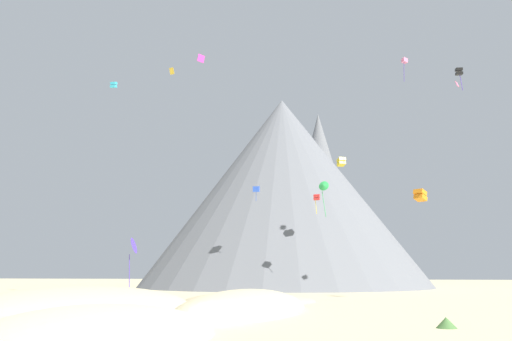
{
  "coord_description": "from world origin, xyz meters",
  "views": [
    {
      "loc": [
        9.01,
        -34.59,
        3.57
      ],
      "look_at": [
        -2.82,
        33.67,
        17.33
      ],
      "focal_mm": 35.67,
      "sensor_mm": 36.0,
      "label": 1
    }
  ],
  "objects": [
    {
      "name": "kite_black_high",
      "position": [
        24.63,
        32.16,
        29.38
      ],
      "size": [
        0.87,
        0.91,
        3.15
      ],
      "rotation": [
        0.0,
        0.0,
        0.07
      ],
      "color": "black"
    },
    {
      "name": "kite_yellow_mid",
      "position": [
        8.89,
        53.85,
        22.43
      ],
      "size": [
        1.66,
        1.71,
        1.5
      ],
      "rotation": [
        0.0,
        0.0,
        0.43
      ],
      "color": "yellow"
    },
    {
      "name": "kite_red_mid",
      "position": [
        4.68,
        49.62,
        15.65
      ],
      "size": [
        1.06,
        1.13,
        3.39
      ],
      "rotation": [
        0.0,
        0.0,
        6.17
      ],
      "color": "red"
    },
    {
      "name": "dune_midground",
      "position": [
        -5.24,
        -5.78,
        0.0
      ],
      "size": [
        18.51,
        22.42,
        3.23
      ],
      "primitive_type": "ellipsoid",
      "rotation": [
        0.0,
        0.0,
        0.3
      ],
      "color": "beige",
      "rests_on": "ground_plane"
    },
    {
      "name": "dune_back_low",
      "position": [
        -16.2,
        12.17,
        0.0
      ],
      "size": [
        26.65,
        28.77,
        4.33
      ],
      "primitive_type": "ellipsoid",
      "rotation": [
        0.0,
        0.0,
        1.15
      ],
      "color": "beige",
      "rests_on": "ground_plane"
    },
    {
      "name": "dune_foreground_right",
      "position": [
        0.38,
        9.62,
        0.0
      ],
      "size": [
        12.76,
        23.01,
        4.12
      ],
      "primitive_type": "ellipsoid",
      "rotation": [
        0.0,
        0.0,
        1.4
      ],
      "color": "beige",
      "rests_on": "ground_plane"
    },
    {
      "name": "ground_plane",
      "position": [
        0.0,
        0.0,
        0.0
      ],
      "size": [
        400.0,
        400.0,
        0.0
      ],
      "primitive_type": "plane",
      "color": "beige"
    },
    {
      "name": "kite_indigo_low",
      "position": [
        -14.75,
        20.47,
        6.31
      ],
      "size": [
        1.04,
        1.99,
        6.27
      ],
      "rotation": [
        0.0,
        0.0,
        4.83
      ],
      "color": "#5138B2"
    },
    {
      "name": "kite_pink_high",
      "position": [
        19.63,
        46.24,
        37.25
      ],
      "size": [
        1.08,
        1.05,
        4.0
      ],
      "rotation": [
        0.0,
        0.0,
        5.19
      ],
      "color": "pink"
    },
    {
      "name": "kite_orange_low",
      "position": [
        19.11,
        34.93,
        13.48
      ],
      "size": [
        1.89,
        1.91,
        1.61
      ],
      "rotation": [
        0.0,
        0.0,
        2.5
      ],
      "color": "orange"
    },
    {
      "name": "rock_massif",
      "position": [
        -3.2,
        86.55,
        21.59
      ],
      "size": [
        79.79,
        79.79,
        45.77
      ],
      "color": "slate",
      "rests_on": "ground_plane"
    },
    {
      "name": "bush_near_left",
      "position": [
        15.25,
        0.76,
        0.35
      ],
      "size": [
        1.39,
        1.39,
        0.69
      ],
      "primitive_type": "cone",
      "rotation": [
        0.0,
        0.0,
        6.23
      ],
      "color": "#477238",
      "rests_on": "ground_plane"
    },
    {
      "name": "dune_foreground_left",
      "position": [
        -2.12,
        25.33,
        0.0
      ],
      "size": [
        18.52,
        15.67,
        2.42
      ],
      "primitive_type": "ellipsoid",
      "rotation": [
        0.0,
        0.0,
        0.33
      ],
      "color": "#C6B284",
      "rests_on": "ground_plane"
    },
    {
      "name": "kite_magenta_high",
      "position": [
        -12.04,
        36.82,
        36.02
      ],
      "size": [
        1.05,
        0.83,
        1.39
      ],
      "rotation": [
        0.0,
        0.0,
        3.03
      ],
      "color": "#D1339E"
    },
    {
      "name": "kite_cyan_high",
      "position": [
        -26.91,
        38.03,
        33.11
      ],
      "size": [
        0.88,
        0.95,
        1.13
      ],
      "rotation": [
        0.0,
        0.0,
        6.25
      ],
      "color": "#33BCDB"
    },
    {
      "name": "bush_far_right",
      "position": [
        -2.21,
        1.45,
        0.4
      ],
      "size": [
        3.18,
        3.18,
        0.8
      ],
      "primitive_type": "cone",
      "rotation": [
        0.0,
        0.0,
        4.42
      ],
      "color": "#386633",
      "rests_on": "ground_plane"
    },
    {
      "name": "kite_gold_high",
      "position": [
        -21.92,
        51.22,
        40.47
      ],
      "size": [
        0.96,
        0.49,
        1.28
      ],
      "rotation": [
        0.0,
        0.0,
        5.37
      ],
      "color": "gold"
    },
    {
      "name": "kite_blue_mid",
      "position": [
        -6.27,
        53.9,
        18.01
      ],
      "size": [
        1.12,
        1.19,
        2.76
      ],
      "rotation": [
        0.0,
        0.0,
        3.16
      ],
      "color": "blue"
    },
    {
      "name": "bush_scatter_east",
      "position": [
        -17.62,
        16.03,
        0.53
      ],
      "size": [
        1.43,
        1.43,
        1.05
      ],
      "primitive_type": "cone",
      "rotation": [
        0.0,
        0.0,
        0.29
      ],
      "color": "#386633",
      "rests_on": "ground_plane"
    },
    {
      "name": "kite_green_mid",
      "position": [
        6.23,
        39.58,
        15.83
      ],
      "size": [
        1.62,
        1.02,
        5.47
      ],
      "rotation": [
        0.0,
        0.0,
        6.03
      ],
      "color": "green"
    },
    {
      "name": "kite_rainbow_high",
      "position": [
        25.8,
        38.89,
        30.13
      ],
      "size": [
        0.71,
        0.97,
        0.88
      ],
      "rotation": [
        0.0,
        0.0,
        3.38
      ],
      "color": "#E5668C"
    }
  ]
}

